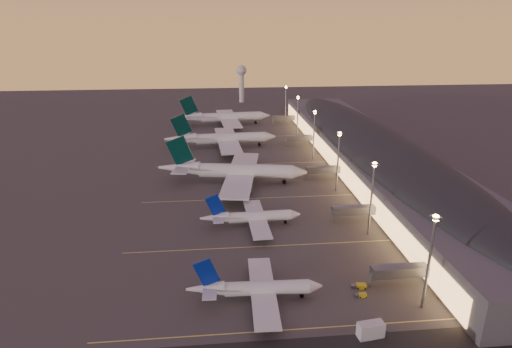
# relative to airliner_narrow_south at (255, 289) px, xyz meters

# --- Properties ---
(ground) EXTENTS (700.00, 700.00, 0.00)m
(ground) POSITION_rel_airliner_narrow_south_xyz_m (5.78, 32.53, -3.27)
(ground) COLOR #3E3B39
(airliner_narrow_south) EXTENTS (35.34, 31.51, 12.65)m
(airliner_narrow_south) POSITION_rel_airliner_narrow_south_xyz_m (0.00, 0.00, 0.00)
(airliner_narrow_south) COLOR silver
(airliner_narrow_south) RESTS_ON ground
(airliner_narrow_north) EXTENTS (35.79, 31.92, 12.80)m
(airliner_narrow_north) POSITION_rel_airliner_narrow_south_xyz_m (2.64, 42.87, 0.04)
(airliner_narrow_north) COLOR silver
(airliner_narrow_north) RESTS_ON ground
(airliner_wide_near) EXTENTS (66.81, 61.58, 21.42)m
(airliner_wide_near) POSITION_rel_airliner_narrow_south_xyz_m (-1.81, 86.78, 2.25)
(airliner_wide_near) COLOR silver
(airliner_wide_near) RESTS_ON ground
(airliner_wide_mid) EXTENTS (63.86, 58.20, 20.44)m
(airliner_wide_mid) POSITION_rel_airliner_narrow_south_xyz_m (-5.68, 144.62, 1.99)
(airliner_wide_mid) COLOR silver
(airliner_wide_mid) RESTS_ON ground
(airliner_wide_far) EXTENTS (66.85, 61.08, 21.38)m
(airliner_wide_far) POSITION_rel_airliner_narrow_south_xyz_m (-3.27, 201.73, 2.24)
(airliner_wide_far) COLOR silver
(airliner_wide_far) RESTS_ON ground
(terminal_building) EXTENTS (56.35, 255.00, 17.46)m
(terminal_building) POSITION_rel_airliner_narrow_south_xyz_m (67.62, 104.99, 5.51)
(terminal_building) COLOR #4F4E54
(terminal_building) RESTS_ON ground
(light_masts) EXTENTS (2.20, 217.20, 25.90)m
(light_masts) POSITION_rel_airliner_narrow_south_xyz_m (41.78, 97.53, 14.29)
(light_masts) COLOR slate
(light_masts) RESTS_ON ground
(radar_tower) EXTENTS (9.00, 9.00, 32.50)m
(radar_tower) POSITION_rel_airliner_narrow_south_xyz_m (15.78, 292.53, 18.60)
(radar_tower) COLOR silver
(radar_tower) RESTS_ON ground
(lane_markings) EXTENTS (90.00, 180.36, 0.00)m
(lane_markings) POSITION_rel_airliner_narrow_south_xyz_m (5.78, 72.53, -3.26)
(lane_markings) COLOR #D8C659
(lane_markings) RESTS_ON ground
(baggage_tug_a) EXTENTS (3.24, 1.55, 0.94)m
(baggage_tug_a) POSITION_rel_airliner_narrow_south_xyz_m (27.88, -1.55, -2.84)
(baggage_tug_a) COLOR gold
(baggage_tug_a) RESTS_ON ground
(baggage_tug_b) EXTENTS (4.20, 2.15, 1.20)m
(baggage_tug_b) POSITION_rel_airliner_narrow_south_xyz_m (28.66, 2.34, -2.72)
(baggage_tug_b) COLOR gold
(baggage_tug_b) RESTS_ON ground
(catering_truck_a) EXTENTS (6.86, 3.35, 3.71)m
(catering_truck_a) POSITION_rel_airliner_narrow_south_xyz_m (25.33, -16.48, -1.54)
(catering_truck_a) COLOR silver
(catering_truck_a) RESTS_ON ground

